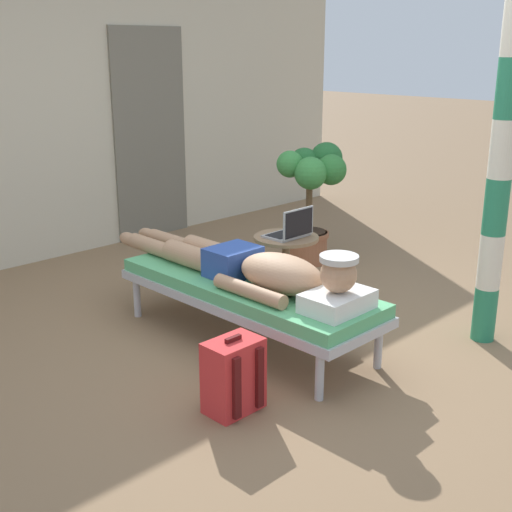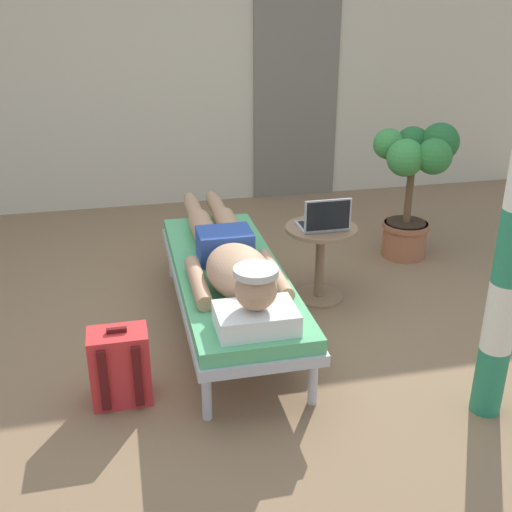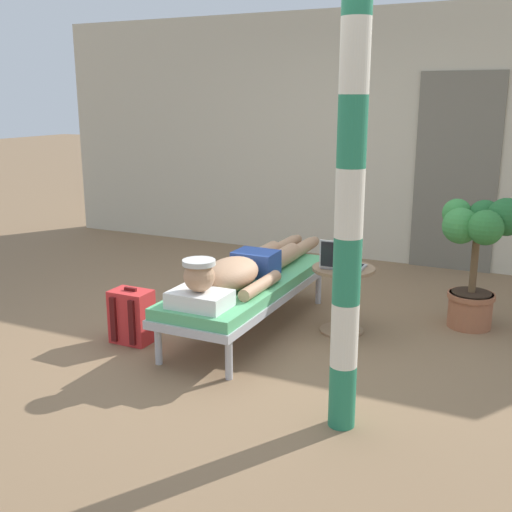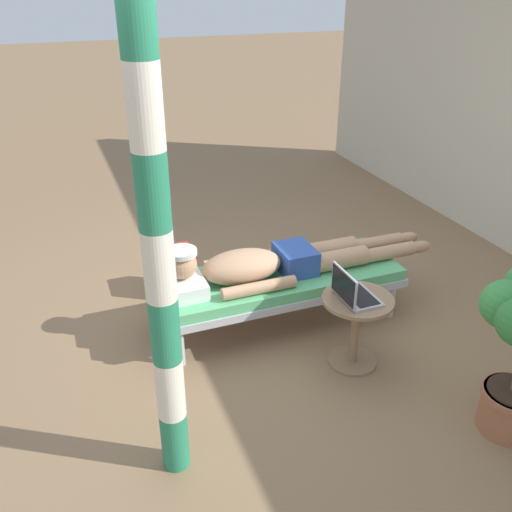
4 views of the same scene
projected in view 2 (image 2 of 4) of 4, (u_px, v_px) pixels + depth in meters
The scene contains 9 objects.
ground_plane at pixel (249, 339), 3.80m from camera, with size 40.00×40.00×0.00m, color #846647.
house_wall_back at pixel (175, 60), 5.74m from camera, with size 7.60×0.20×2.70m, color beige.
house_door_panel at pixel (296, 94), 6.01m from camera, with size 0.84×0.03×2.04m, color #6D6759.
lounge_chair at pixel (229, 279), 3.78m from camera, with size 0.65×1.89×0.42m.
person_reclining at pixel (231, 257), 3.64m from camera, with size 0.53×2.17×0.33m.
side_table at pixel (320, 250), 4.16m from camera, with size 0.48×0.48×0.52m.
laptop at pixel (324, 221), 4.02m from camera, with size 0.31×0.24×0.23m.
backpack at pixel (120, 366), 3.17m from camera, with size 0.30×0.26×0.42m.
potted_plant at pixel (414, 176), 4.68m from camera, with size 0.63×0.54×1.06m.
Camera 2 is at (-0.68, -3.21, 1.98)m, focal length 43.53 mm.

